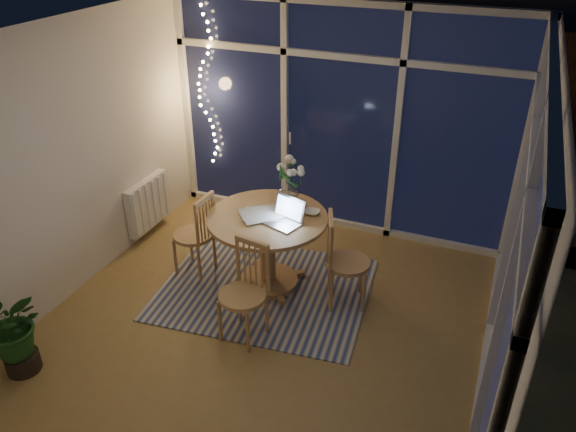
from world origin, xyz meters
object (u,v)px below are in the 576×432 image
at_px(potted_plant, 14,334).
at_px(laptop, 281,212).
at_px(chair_front, 242,294).
at_px(chair_left, 193,233).
at_px(chair_right, 348,261).
at_px(dining_table, 268,251).
at_px(flower_vase, 288,193).

bearing_deg(potted_plant, laptop, 48.69).
relative_size(chair_front, potted_plant, 1.25).
xyz_separation_m(chair_left, chair_right, (1.63, 0.09, 0.02)).
height_order(dining_table, chair_right, chair_right).
relative_size(chair_left, flower_vase, 4.44).
xyz_separation_m(chair_right, potted_plant, (-2.23, -1.90, -0.11)).
relative_size(chair_front, laptop, 2.74).
distance_m(chair_front, flower_vase, 1.24).
height_order(chair_left, potted_plant, chair_left).
xyz_separation_m(dining_table, laptop, (0.18, -0.08, 0.53)).
bearing_deg(laptop, chair_right, 25.91).
bearing_deg(chair_front, potted_plant, -135.86).
xyz_separation_m(chair_right, flower_vase, (-0.75, 0.34, 0.42)).
bearing_deg(dining_table, chair_front, -81.58).
height_order(chair_front, potted_plant, chair_front).
distance_m(dining_table, laptop, 0.56).
relative_size(chair_right, flower_vase, 4.64).
bearing_deg(chair_left, dining_table, 97.68).
bearing_deg(flower_vase, chair_front, -87.39).
relative_size(dining_table, potted_plant, 1.54).
bearing_deg(chair_front, flower_vase, 101.59).
height_order(chair_right, potted_plant, chair_right).
relative_size(chair_right, chair_front, 1.03).
height_order(laptop, flower_vase, laptop).
bearing_deg(chair_right, potted_plant, 109.82).
xyz_separation_m(chair_left, laptop, (0.99, -0.00, 0.46)).
height_order(chair_left, flower_vase, flower_vase).
height_order(chair_right, chair_front, chair_right).
distance_m(chair_right, chair_front, 1.08).
xyz_separation_m(dining_table, chair_front, (0.12, -0.81, 0.08)).
bearing_deg(chair_right, chair_front, 119.06).
distance_m(chair_left, potted_plant, 1.91).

